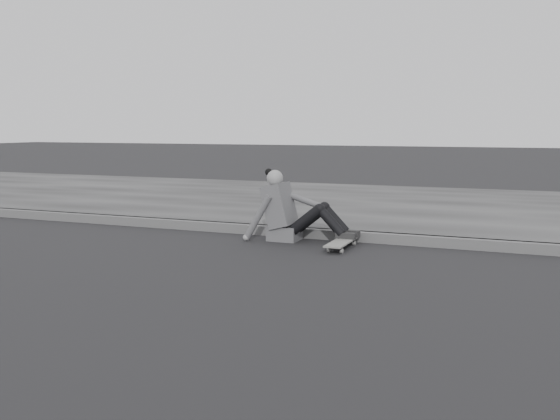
% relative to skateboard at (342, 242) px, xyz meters
% --- Properties ---
extents(ground, '(80.00, 80.00, 0.00)m').
position_rel_skateboard_xyz_m(ground, '(-0.00, -2.06, -0.07)').
color(ground, black).
rests_on(ground, ground).
extents(curb, '(24.00, 0.16, 0.12)m').
position_rel_skateboard_xyz_m(curb, '(-0.00, 0.52, -0.01)').
color(curb, '#4E4E4E').
rests_on(curb, ground).
extents(sidewalk, '(24.00, 6.00, 0.12)m').
position_rel_skateboard_xyz_m(sidewalk, '(-0.00, 3.54, -0.01)').
color(sidewalk, '#363636').
rests_on(sidewalk, ground).
extents(skateboard, '(0.20, 0.78, 0.09)m').
position_rel_skateboard_xyz_m(skateboard, '(0.00, 0.00, 0.00)').
color(skateboard, '#9E9D99').
rests_on(skateboard, ground).
extents(seated_woman, '(1.38, 0.46, 0.88)m').
position_rel_skateboard_xyz_m(seated_woman, '(-0.73, 0.25, 0.29)').
color(seated_woman, '#4E4E50').
rests_on(seated_woman, ground).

